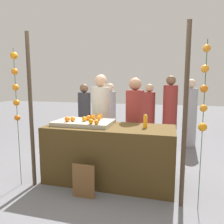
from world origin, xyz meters
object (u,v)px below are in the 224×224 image
juice_bottle (145,122)px  vendor_right (135,126)px  chalkboard_sign (84,181)px  orange_1 (99,116)px  vendor_left (101,123)px  stall_counter (110,154)px  orange_0 (67,119)px

juice_bottle → vendor_right: (-0.26, 0.62, -0.21)m
chalkboard_sign → orange_1: bearing=93.6°
vendor_left → chalkboard_sign: bearing=-82.6°
stall_counter → juice_bottle: (0.54, 0.03, 0.53)m
stall_counter → vendor_right: bearing=66.6°
juice_bottle → vendor_right: vendor_right is taller
stall_counter → chalkboard_sign: bearing=-108.7°
stall_counter → vendor_left: bearing=117.4°
stall_counter → vendor_left: vendor_left is taller
juice_bottle → vendor_left: (-0.91, 0.67, -0.18)m
juice_bottle → vendor_left: vendor_left is taller
stall_counter → juice_bottle: 0.76m
stall_counter → orange_1: 0.66m
vendor_left → vendor_right: 0.65m
juice_bottle → orange_1: bearing=163.1°
chalkboard_sign → vendor_right: bearing=68.7°
juice_bottle → stall_counter: bearing=-176.5°
stall_counter → vendor_right: vendor_right is taller
stall_counter → vendor_right: 0.78m
orange_1 → juice_bottle: size_ratio=0.45×
chalkboard_sign → vendor_right: vendor_right is taller
orange_0 → vendor_right: size_ratio=0.05×
stall_counter → chalkboard_sign: 0.65m
orange_1 → orange_0: bearing=-135.6°
orange_1 → chalkboard_sign: (0.05, -0.86, -0.75)m
chalkboard_sign → vendor_left: size_ratio=0.28×
orange_1 → juice_bottle: bearing=-16.9°
orange_0 → vendor_left: (0.29, 0.81, -0.19)m
orange_0 → vendor_left: 0.89m
juice_bottle → chalkboard_sign: 1.21m
orange_0 → orange_1: (0.40, 0.39, 0.00)m
orange_1 → vendor_right: size_ratio=0.05×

